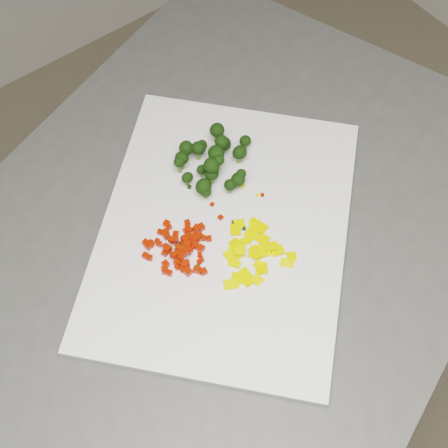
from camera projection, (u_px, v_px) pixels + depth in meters
counter_block at (211, 353)px, 1.30m from camera, size 1.22×1.03×0.90m
cutting_board at (224, 230)px, 0.93m from camera, size 0.58×0.58×0.01m
carrot_pile at (178, 246)px, 0.89m from camera, size 0.10×0.10×0.03m
pepper_pile at (254, 252)px, 0.89m from camera, size 0.12×0.12×0.02m
broccoli_pile at (214, 155)px, 0.95m from camera, size 0.12×0.12×0.06m
carrot_cube_0 at (197, 247)px, 0.90m from camera, size 0.01×0.01×0.01m
carrot_cube_1 at (152, 245)px, 0.90m from camera, size 0.01×0.01×0.01m
carrot_cube_2 at (182, 270)px, 0.88m from camera, size 0.01×0.01×0.01m
carrot_cube_3 at (185, 231)px, 0.91m from camera, size 0.01×0.01×0.01m
carrot_cube_4 at (201, 260)px, 0.89m from camera, size 0.01×0.01×0.01m
carrot_cube_5 at (167, 223)px, 0.92m from camera, size 0.01×0.01×0.01m
carrot_cube_6 at (195, 234)px, 0.91m from camera, size 0.01×0.01×0.01m
carrot_cube_7 at (200, 255)px, 0.89m from camera, size 0.01×0.01×0.01m
carrot_cube_8 at (175, 240)px, 0.90m from camera, size 0.01×0.01×0.01m
carrot_cube_9 at (187, 250)px, 0.89m from camera, size 0.01×0.01×0.01m
carrot_cube_10 at (184, 254)px, 0.88m from camera, size 0.01×0.01×0.01m
carrot_cube_11 at (188, 272)px, 0.88m from camera, size 0.01×0.01×0.01m
carrot_cube_12 at (189, 236)px, 0.91m from camera, size 0.01×0.01×0.01m
carrot_cube_13 at (165, 253)px, 0.90m from camera, size 0.01×0.01×0.01m
carrot_cube_14 at (191, 247)px, 0.90m from camera, size 0.01×0.01×0.01m
carrot_cube_15 at (185, 239)px, 0.90m from camera, size 0.01×0.01×0.01m
carrot_cube_16 at (167, 223)px, 0.92m from camera, size 0.01×0.01×0.01m
carrot_cube_17 at (185, 265)px, 0.88m from camera, size 0.01×0.01×0.01m
carrot_cube_18 at (148, 246)px, 0.90m from camera, size 0.01×0.01×0.01m
carrot_cube_19 at (196, 229)px, 0.91m from camera, size 0.01×0.01×0.01m
carrot_cube_20 at (150, 258)px, 0.89m from camera, size 0.01×0.01×0.01m
carrot_cube_21 at (193, 239)px, 0.91m from camera, size 0.01×0.01×0.01m
carrot_cube_22 at (145, 256)px, 0.89m from camera, size 0.01×0.01×0.01m
carrot_cube_23 at (177, 262)px, 0.89m from camera, size 0.01×0.01×0.01m
carrot_cube_24 at (182, 249)px, 0.89m from camera, size 0.01×0.01×0.01m
carrot_cube_25 at (209, 239)px, 0.91m from camera, size 0.01×0.01×0.01m
carrot_cube_26 at (187, 269)px, 0.88m from camera, size 0.01×0.01×0.01m
carrot_cube_27 at (187, 270)px, 0.88m from camera, size 0.01×0.01×0.01m
carrot_cube_28 at (182, 264)px, 0.89m from camera, size 0.01×0.01×0.01m
carrot_cube_29 at (201, 227)px, 0.92m from camera, size 0.01×0.01×0.01m
carrot_cube_30 at (187, 244)px, 0.89m from camera, size 0.01×0.01×0.01m
carrot_cube_31 at (202, 248)px, 0.90m from camera, size 0.01×0.01×0.01m
carrot_cube_32 at (166, 236)px, 0.91m from camera, size 0.01×0.01×0.01m
carrot_cube_33 at (151, 242)px, 0.91m from camera, size 0.01×0.01×0.01m
carrot_cube_34 at (187, 223)px, 0.92m from camera, size 0.01×0.01×0.01m
carrot_cube_35 at (160, 232)px, 0.91m from camera, size 0.01×0.01×0.01m
carrot_cube_36 at (165, 247)px, 0.90m from camera, size 0.01×0.01×0.01m
carrot_cube_37 at (200, 235)px, 0.91m from camera, size 0.01×0.01×0.01m
carrot_cube_38 at (200, 271)px, 0.88m from camera, size 0.01×0.01×0.01m
carrot_cube_39 at (179, 250)px, 0.90m from camera, size 0.01×0.01×0.01m
carrot_cube_40 at (190, 230)px, 0.92m from camera, size 0.01×0.01×0.01m
carrot_cube_41 at (187, 263)px, 0.89m from camera, size 0.01×0.01×0.01m
carrot_cube_42 at (204, 271)px, 0.88m from camera, size 0.01×0.01×0.01m
carrot_cube_43 at (189, 252)px, 0.89m from camera, size 0.01×0.01×0.01m
carrot_cube_44 at (203, 238)px, 0.91m from camera, size 0.01×0.01×0.01m
carrot_cube_45 at (168, 227)px, 0.92m from camera, size 0.01×0.01×0.01m
carrot_cube_46 at (169, 248)px, 0.89m from camera, size 0.01×0.01×0.01m
carrot_cube_47 at (166, 264)px, 0.89m from camera, size 0.01×0.01×0.01m
carrot_cube_48 at (151, 244)px, 0.90m from camera, size 0.01×0.01×0.01m
carrot_cube_49 at (179, 249)px, 0.90m from camera, size 0.01×0.01×0.01m
carrot_cube_50 at (188, 241)px, 0.90m from camera, size 0.01×0.01×0.01m
carrot_cube_51 at (176, 234)px, 0.91m from camera, size 0.01×0.01×0.01m
carrot_cube_52 at (174, 255)px, 0.88m from camera, size 0.01×0.01×0.01m
carrot_cube_53 at (192, 244)px, 0.90m from camera, size 0.01×0.01×0.01m
carrot_cube_54 at (168, 249)px, 0.89m from camera, size 0.01×0.01×0.01m
carrot_cube_55 at (200, 248)px, 0.90m from camera, size 0.01×0.01×0.01m
carrot_cube_56 at (177, 267)px, 0.88m from camera, size 0.01×0.01×0.01m
carrot_cube_57 at (197, 269)px, 0.88m from camera, size 0.01×0.01×0.01m
carrot_cube_58 at (181, 257)px, 0.88m from camera, size 0.01×0.01×0.01m
carrot_cube_59 at (183, 242)px, 0.90m from camera, size 0.01×0.01×0.01m
carrot_cube_60 at (146, 243)px, 0.90m from camera, size 0.01×0.01×0.01m
carrot_cube_61 at (186, 251)px, 0.89m from camera, size 0.01×0.01×0.01m
carrot_cube_62 at (159, 244)px, 0.90m from camera, size 0.01×0.01×0.01m
carrot_cube_63 at (165, 270)px, 0.88m from camera, size 0.01×0.01×0.01m
carrot_cube_64 at (197, 238)px, 0.91m from camera, size 0.01×0.01×0.01m
carrot_cube_65 at (171, 240)px, 0.90m from camera, size 0.01×0.01×0.01m
carrot_cube_66 at (195, 244)px, 0.90m from camera, size 0.01×0.01×0.01m
carrot_cube_67 at (191, 244)px, 0.90m from camera, size 0.01×0.01×0.01m
carrot_cube_68 at (165, 233)px, 0.91m from camera, size 0.01×0.01×0.01m
carrot_cube_69 at (179, 253)px, 0.89m from camera, size 0.01×0.01×0.01m
carrot_cube_70 at (157, 241)px, 0.91m from camera, size 0.01×0.01×0.01m
carrot_cube_71 at (177, 247)px, 0.89m from camera, size 0.01×0.01×0.01m
carrot_cube_72 at (187, 227)px, 0.92m from camera, size 0.01×0.01×0.01m
carrot_cube_73 at (172, 255)px, 0.89m from camera, size 0.01×0.01×0.01m
carrot_cube_74 at (169, 273)px, 0.88m from camera, size 0.01×0.01×0.01m
pepper_chunk_0 at (252, 233)px, 0.91m from camera, size 0.02×0.02×0.01m
pepper_chunk_1 at (246, 241)px, 0.91m from camera, size 0.02×0.02×0.00m
pepper_chunk_2 at (257, 254)px, 0.89m from camera, size 0.01×0.02×0.01m
pepper_chunk_3 at (255, 253)px, 0.90m from camera, size 0.02×0.02×0.01m
pepper_chunk_4 at (260, 267)px, 0.89m from camera, size 0.01×0.02×0.01m
pepper_chunk_5 at (236, 255)px, 0.90m from camera, size 0.02×0.02×0.01m
pepper_chunk_6 at (276, 250)px, 0.90m from camera, size 0.02×0.02×0.01m
pepper_chunk_7 at (231, 284)px, 0.87m from camera, size 0.02×0.02×0.01m
pepper_chunk_8 at (264, 251)px, 0.90m from camera, size 0.02×0.02×0.01m
pepper_chunk_9 at (263, 239)px, 0.91m from camera, size 0.02×0.02×0.01m
pepper_chunk_10 at (246, 278)px, 0.88m from camera, size 0.02×0.02×0.01m
pepper_chunk_11 at (239, 225)px, 0.92m from camera, size 0.02×0.02×0.01m
pepper_chunk_12 at (235, 243)px, 0.91m from camera, size 0.02×0.02×0.01m
pepper_chunk_13 at (259, 250)px, 0.90m from camera, size 0.03×0.02×0.01m
pepper_chunk_14 at (237, 278)px, 0.88m from camera, size 0.02×0.02×0.01m
pepper_chunk_15 at (255, 251)px, 0.89m from camera, size 0.02×0.02×0.01m
pepper_chunk_16 at (261, 268)px, 0.88m from camera, size 0.02×0.03×0.01m
pepper_chunk_17 at (236, 247)px, 0.90m from camera, size 0.02×0.02×0.00m
pepper_chunk_18 at (234, 263)px, 0.89m from camera, size 0.02×0.02×0.01m
pepper_chunk_19 at (246, 274)px, 0.88m from camera, size 0.01×0.02×0.01m
pepper_chunk_20 at (270, 246)px, 0.90m from camera, size 0.02×0.02×0.01m
pepper_chunk_21 at (247, 281)px, 0.88m from camera, size 0.02×0.02×0.01m
pepper_chunk_22 at (253, 237)px, 0.91m from camera, size 0.02×0.02×0.01m
pepper_chunk_23 at (261, 228)px, 0.92m from camera, size 0.02×0.02×0.01m
pepper_chunk_24 at (291, 256)px, 0.89m from camera, size 0.02×0.02×0.01m
pepper_chunk_25 at (287, 263)px, 0.89m from camera, size 0.02×0.02×0.01m
pepper_chunk_26 at (250, 237)px, 0.91m from camera, size 0.02×0.02×0.01m
pepper_chunk_27 at (278, 251)px, 0.90m from camera, size 0.02×0.02×0.01m
pepper_chunk_28 at (254, 225)px, 0.92m from camera, size 0.02×0.02×0.01m
pepper_chunk_29 at (235, 230)px, 0.92m from camera, size 0.02×0.02×0.01m
pepper_chunk_30 at (239, 250)px, 0.89m from camera, size 0.02×0.02×0.01m
pepper_chunk_31 at (257, 280)px, 0.88m from camera, size 0.02×0.02×0.01m
pepper_chunk_32 at (231, 256)px, 0.89m from camera, size 0.02×0.02×0.01m
broccoli_floret_0 at (186, 152)px, 0.97m from camera, size 0.03×0.03×0.04m
broccoli_floret_1 at (237, 181)px, 0.95m from camera, size 0.03×0.03×0.03m
broccoli_floret_2 at (223, 146)px, 0.98m from camera, size 0.03×0.03×0.03m
broccoli_floret_3 at (182, 161)px, 0.96m from camera, size 0.03×0.03×0.03m
broccoli_floret_4 at (179, 165)px, 0.96m from camera, size 0.02×0.02×0.03m
broccoli_floret_5 at (229, 187)px, 0.94m from camera, size 0.02×0.02×0.03m
broccoli_floret_6 at (201, 172)px, 0.96m from camera, size 0.02×0.02×0.02m
broccoli_floret_7 at (211, 177)px, 0.95m from camera, size 0.03×0.03×0.03m
broccoli_floret_8 at (187, 180)px, 0.95m from camera, size 0.03×0.03×0.02m
broccoli_floret_9 at (245, 143)px, 0.98m from camera, size 0.03×0.03×0.03m
broccoli_floret_10 at (241, 178)px, 0.95m from camera, size 0.02×0.02×0.03m
broccoli_floret_11 at (217, 134)px, 0.99m from camera, size 0.03×0.03×0.04m
broccoli_floret_12 at (216, 155)px, 0.95m from camera, size 0.04×0.04×0.03m
broccoli_floret_13 at (239, 155)px, 0.97m from camera, size 0.03×0.03×0.03m
broccoli_floret_14 at (218, 164)px, 0.94m from camera, size 0.03×0.03×0.03m
broccoli_floret_15 at (221, 145)px, 0.96m from camera, size 0.03×0.03×0.03m
broccoli_floret_16 at (211, 168)px, 0.94m from camera, size 0.03×0.03×0.03m
broccoli_floret_17 at (202, 148)px, 0.98m from camera, size 0.02×0.02×0.03m
broccoli_floret_18 at (212, 169)px, 0.96m from camera, size 0.02×0.02×0.03m
broccoli_floret_19 at (206, 193)px, 0.94m from camera, size 0.02×0.02×0.02m
broccoli_floret_20 at (203, 188)px, 0.94m from camera, size 0.04×0.04×0.03m
broccoli_floret_21 at (198, 152)px, 0.97m from camera, size 0.03×0.03×0.03m
stray_bit_0 at (221, 218)px, 0.93m from camera, size 0.01×0.01×0.00m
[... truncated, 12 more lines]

